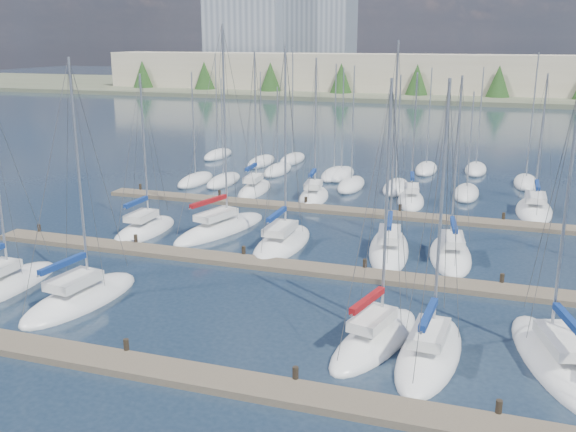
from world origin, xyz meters
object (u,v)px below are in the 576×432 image
(sailboat_l, at_px, (450,255))
(sailboat_i, at_px, (220,228))
(sailboat_j, at_px, (282,243))
(sailboat_c, at_px, (81,298))
(sailboat_q, at_px, (534,210))
(sailboat_e, at_px, (429,353))
(sailboat_f, at_px, (555,360))
(sailboat_h, at_px, (145,230))
(sailboat_d, at_px, (375,339))
(sailboat_o, at_px, (314,196))
(sailboat_k, at_px, (389,249))
(sailboat_b, at_px, (0,288))
(sailboat_p, at_px, (411,200))
(sailboat_n, at_px, (254,190))

(sailboat_l, xyz_separation_m, sailboat_i, (-16.76, 0.73, 0.01))
(sailboat_j, height_order, sailboat_c, sailboat_j)
(sailboat_j, bearing_deg, sailboat_i, 161.54)
(sailboat_q, relative_size, sailboat_e, 0.91)
(sailboat_q, bearing_deg, sailboat_i, -149.79)
(sailboat_f, height_order, sailboat_h, sailboat_f)
(sailboat_d, height_order, sailboat_h, sailboat_d)
(sailboat_d, relative_size, sailboat_e, 0.99)
(sailboat_f, distance_m, sailboat_h, 29.90)
(sailboat_e, bearing_deg, sailboat_j, 134.92)
(sailboat_h, distance_m, sailboat_o, 16.49)
(sailboat_f, xyz_separation_m, sailboat_k, (-9.59, 13.08, 0.01))
(sailboat_f, xyz_separation_m, sailboat_q, (0.07, 26.85, -0.01))
(sailboat_f, relative_size, sailboat_k, 0.91)
(sailboat_k, relative_size, sailboat_o, 1.12)
(sailboat_d, distance_m, sailboat_c, 16.20)
(sailboat_b, bearing_deg, sailboat_c, 2.07)
(sailboat_q, xyz_separation_m, sailboat_p, (-10.11, 0.14, 0.02))
(sailboat_c, bearing_deg, sailboat_l, 44.00)
(sailboat_l, xyz_separation_m, sailboat_e, (0.22, -14.26, 0.00))
(sailboat_d, bearing_deg, sailboat_n, 136.13)
(sailboat_n, relative_size, sailboat_b, 1.11)
(sailboat_n, xyz_separation_m, sailboat_c, (0.35, -27.09, -0.02))
(sailboat_i, bearing_deg, sailboat_o, 87.89)
(sailboat_d, height_order, sailboat_k, sailboat_k)
(sailboat_f, distance_m, sailboat_p, 28.80)
(sailboat_p, distance_m, sailboat_o, 8.54)
(sailboat_k, distance_m, sailboat_b, 24.20)
(sailboat_f, xyz_separation_m, sailboat_h, (-27.48, 11.78, 0.00))
(sailboat_d, height_order, sailboat_f, sailboat_f)
(sailboat_q, bearing_deg, sailboat_n, -178.86)
(sailboat_q, xyz_separation_m, sailboat_k, (-9.65, -13.77, 0.01))
(sailboat_p, relative_size, sailboat_h, 0.97)
(sailboat_d, height_order, sailboat_q, sailboat_d)
(sailboat_f, height_order, sailboat_e, sailboat_f)
(sailboat_k, bearing_deg, sailboat_q, 46.95)
(sailboat_n, relative_size, sailboat_c, 0.99)
(sailboat_l, xyz_separation_m, sailboat_k, (-4.03, -0.09, 0.01))
(sailboat_i, relative_size, sailboat_o, 1.20)
(sailboat_j, bearing_deg, sailboat_c, -119.58)
(sailboat_o, distance_m, sailboat_e, 29.74)
(sailboat_q, relative_size, sailboat_p, 1.01)
(sailboat_n, height_order, sailboat_d, sailboat_n)
(sailboat_n, distance_m, sailboat_h, 14.95)
(sailboat_c, relative_size, sailboat_i, 0.88)
(sailboat_f, bearing_deg, sailboat_c, 165.56)
(sailboat_f, bearing_deg, sailboat_k, 110.23)
(sailboat_j, relative_size, sailboat_n, 1.05)
(sailboat_j, xyz_separation_m, sailboat_q, (16.89, 14.83, -0.01))
(sailboat_f, relative_size, sailboat_c, 0.96)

